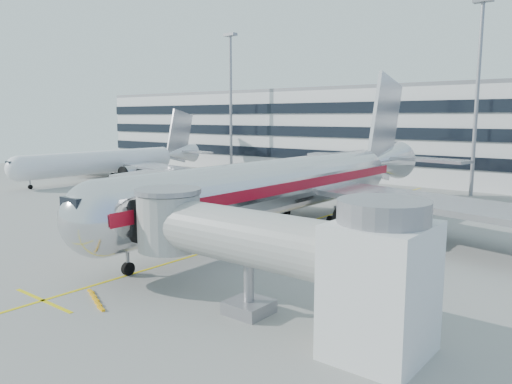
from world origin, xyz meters
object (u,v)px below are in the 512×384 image
Objects in this scene: baggage_tug at (107,226)px; cargo_container_front at (87,235)px; cargo_container_right at (128,217)px; main_jet at (295,183)px; belt_loader at (203,225)px; ramp_worker at (166,232)px; cargo_container_left at (117,223)px.

baggage_tug is 1.55× the size of cargo_container_front.
main_jet is at bearing 38.59° from cargo_container_right.
belt_loader is at bearing -126.91° from main_jet.
main_jet reaches higher than cargo_container_right.
main_jet is at bearing 60.89° from cargo_container_front.
belt_loader is at bearing 21.97° from cargo_container_right.
belt_loader is 2.74× the size of ramp_worker.
main_jet reaches higher than ramp_worker.
cargo_container_front is at bearing -65.65° from cargo_container_left.
baggage_tug is 5.93m from ramp_worker.
ramp_worker is (-5.11, -11.96, -3.43)m from main_jet.
cargo_container_front is (-3.95, -9.59, 0.20)m from belt_loader.
cargo_container_right is 7.78m from ramp_worker.
cargo_container_left is 1.22× the size of ramp_worker.
main_jet is 16.54m from cargo_container_right.
belt_loader is at bearing 40.95° from cargo_container_left.
baggage_tug is at bearing -62.68° from cargo_container_right.
belt_loader is 2.03× the size of cargo_container_right.
cargo_container_left reaches higher than cargo_container_front.
main_jet is 31.52× the size of ramp_worker.
cargo_container_left is 4.86m from cargo_container_front.
cargo_container_left is at bearing -132.59° from main_jet.
ramp_worker is (5.62, 1.89, -0.02)m from baggage_tug.
baggage_tug is (-5.35, -6.68, 0.24)m from belt_loader.
ramp_worker is (4.22, 4.80, 0.02)m from cargo_container_front.
belt_loader is (-5.39, -7.17, -3.65)m from main_jet.
belt_loader is at bearing 29.85° from ramp_worker.
baggage_tug is at bearing 135.13° from ramp_worker.
cargo_container_right reaches higher than ramp_worker.
main_jet is 17.85m from baggage_tug.
main_jet is 25.84× the size of cargo_container_left.
cargo_container_left is at bearing -59.17° from cargo_container_right.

